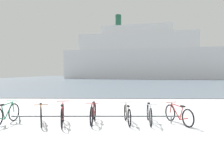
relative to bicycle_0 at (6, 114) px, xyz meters
The scene contains 10 objects.
ground 51.96m from the bicycle_0, 85.14° to the left, with size 80.00×132.00×0.08m.
bike_rack 3.31m from the bicycle_0, ahead, with size 6.25×0.19×0.31m.
bicycle_0 is the anchor object (origin of this frame).
bicycle_1 1.32m from the bicycle_0, ahead, with size 0.67×1.57×0.80m.
bicycle_2 2.12m from the bicycle_0, ahead, with size 0.53×1.76×0.82m.
bicycle_3 3.22m from the bicycle_0, ahead, with size 0.46×1.67×0.82m.
bicycle_4 4.50m from the bicycle_0, ahead, with size 0.46×1.67×0.76m.
bicycle_5 5.32m from the bicycle_0, ahead, with size 0.46×1.77×0.79m.
bicycle_6 6.38m from the bicycle_0, ahead, with size 0.69×1.64×0.76m.
ferry_ship 62.14m from the bicycle_0, 79.45° to the left, with size 49.17×20.30×20.42m.
Camera 1 is at (-0.31, -5.64, 1.90)m, focal length 34.44 mm.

